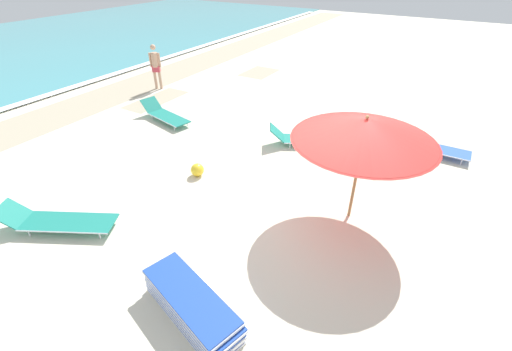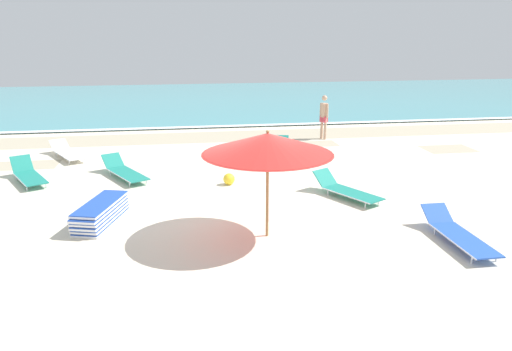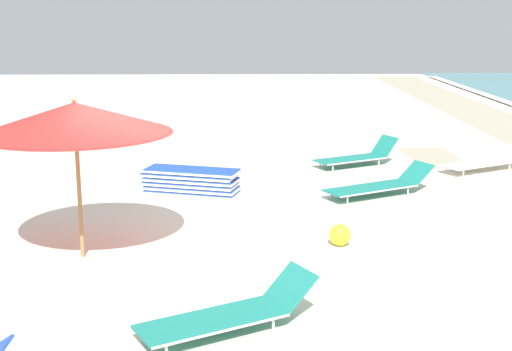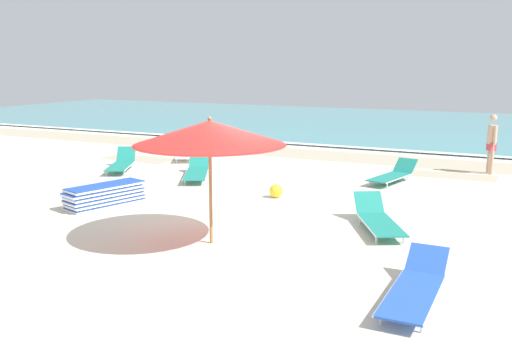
% 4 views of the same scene
% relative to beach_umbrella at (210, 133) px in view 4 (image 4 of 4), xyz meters
% --- Properties ---
extents(ground_plane, '(60.00, 60.00, 0.16)m').
position_rel_beach_umbrella_xyz_m(ground_plane, '(-0.40, 1.22, -2.10)').
color(ground_plane, beige).
extents(ocean_water, '(60.00, 18.92, 0.07)m').
position_rel_beach_umbrella_xyz_m(ocean_water, '(-0.40, 21.81, -1.99)').
color(ocean_water, teal).
rests_on(ocean_water, ground_plane).
extents(beach_umbrella, '(2.72, 2.72, 2.31)m').
position_rel_beach_umbrella_xyz_m(beach_umbrella, '(0.00, 0.00, 0.00)').
color(beach_umbrella, '#9E7547').
rests_on(beach_umbrella, ground_plane).
extents(lounger_stack, '(1.13, 2.00, 0.49)m').
position_rel_beach_umbrella_xyz_m(lounger_stack, '(-3.62, 1.32, -1.77)').
color(lounger_stack, blue).
rests_on(lounger_stack, ground_plane).
extents(sun_lounger_under_umbrella, '(1.62, 2.30, 0.47)m').
position_rel_beach_umbrella_xyz_m(sun_lounger_under_umbrella, '(-5.59, 7.77, -1.82)').
color(sun_lounger_under_umbrella, white).
rests_on(sun_lounger_under_umbrella, ground_plane).
extents(sun_lounger_beside_umbrella, '(0.64, 2.27, 0.48)m').
position_rel_beach_umbrella_xyz_m(sun_lounger_beside_umbrella, '(3.84, -0.98, -1.82)').
color(sun_lounger_beside_umbrella, blue).
rests_on(sun_lounger_beside_umbrella, ground_plane).
extents(sun_lounger_near_water_left, '(1.52, 2.09, 0.56)m').
position_rel_beach_umbrella_xyz_m(sun_lounger_near_water_left, '(2.52, 2.18, -1.81)').
color(sun_lounger_near_water_left, '#1E8475').
rests_on(sun_lounger_near_water_left, ground_plane).
extents(sun_lounger_near_water_right, '(1.59, 2.29, 0.54)m').
position_rel_beach_umbrella_xyz_m(sun_lounger_near_water_right, '(-3.42, 4.98, -1.81)').
color(sun_lounger_near_water_right, '#1E8475').
rests_on(sun_lounger_near_water_right, ground_plane).
extents(sun_lounger_mid_beach_solo, '(1.45, 2.05, 0.61)m').
position_rel_beach_umbrella_xyz_m(sun_lounger_mid_beach_solo, '(-6.14, 4.97, -1.80)').
color(sun_lounger_mid_beach_solo, '#1E8475').
rests_on(sun_lounger_mid_beach_solo, ground_plane).
extents(sun_lounger_mid_beach_pair_a, '(1.03, 2.12, 0.55)m').
position_rel_beach_umbrella_xyz_m(sun_lounger_mid_beach_pair_a, '(1.72, 6.89, -1.81)').
color(sun_lounger_mid_beach_pair_a, '#1E8475').
rests_on(sun_lounger_mid_beach_pair_a, ground_plane).
extents(beachgoer_wading_adult, '(0.30, 0.41, 1.76)m').
position_rel_beach_umbrella_xyz_m(beachgoer_wading_adult, '(4.02, 9.40, -1.02)').
color(beachgoer_wading_adult, tan).
rests_on(beachgoer_wading_adult, ground_plane).
extents(beach_ball, '(0.33, 0.33, 0.33)m').
position_rel_beach_umbrella_xyz_m(beach_ball, '(-0.42, 3.80, -1.86)').
color(beach_ball, yellow).
rests_on(beach_ball, ground_plane).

